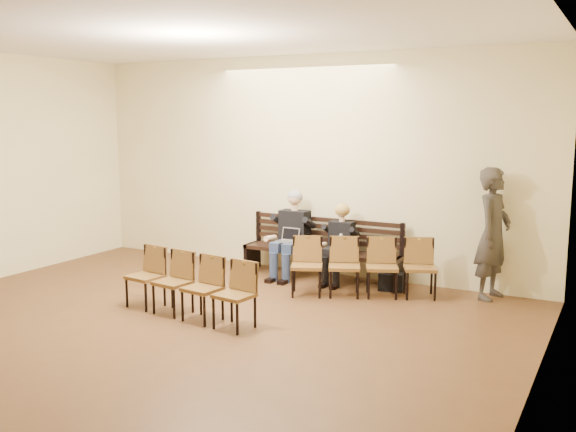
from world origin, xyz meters
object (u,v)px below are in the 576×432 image
(chair_row_back, at_px, (187,286))
(water_bottle, at_px, (341,249))
(chair_row_front, at_px, (363,267))
(bench, at_px, (320,264))
(seated_man, at_px, (292,234))
(bag, at_px, (391,282))
(laptop, at_px, (287,244))
(passerby, at_px, (494,224))
(seated_woman, at_px, (339,248))

(chair_row_back, bearing_deg, water_bottle, 70.79)
(chair_row_front, bearing_deg, water_bottle, 123.09)
(bench, distance_m, seated_man, 0.65)
(seated_man, relative_size, chair_row_back, 0.69)
(water_bottle, bearing_deg, bag, 12.97)
(chair_row_front, distance_m, chair_row_back, 2.53)
(laptop, relative_size, chair_row_front, 0.15)
(bench, distance_m, chair_row_front, 1.19)
(seated_man, height_order, passerby, passerby)
(bag, relative_size, passerby, 0.17)
(seated_woman, height_order, water_bottle, seated_woman)
(water_bottle, height_order, chair_row_back, chair_row_back)
(seated_man, relative_size, laptop, 4.56)
(bench, bearing_deg, laptop, -142.63)
(bag, distance_m, chair_row_back, 3.08)
(passerby, distance_m, chair_row_back, 4.26)
(bag, xyz_separation_m, chair_row_front, (-0.26, -0.49, 0.29))
(bench, bearing_deg, bag, -7.61)
(passerby, bearing_deg, bench, 103.64)
(seated_woman, distance_m, chair_row_back, 2.68)
(passerby, height_order, chair_row_back, passerby)
(bench, relative_size, seated_man, 1.90)
(laptop, relative_size, chair_row_back, 0.15)
(water_bottle, height_order, bag, water_bottle)
(bag, bearing_deg, bench, 172.39)
(seated_man, distance_m, chair_row_back, 2.50)
(seated_man, height_order, laptop, seated_man)
(seated_man, relative_size, passerby, 0.65)
(passerby, xyz_separation_m, chair_row_front, (-1.62, -0.75, -0.64))
(passerby, bearing_deg, chair_row_back, 141.32)
(water_bottle, relative_size, chair_row_front, 0.12)
(seated_woman, xyz_separation_m, laptop, (-0.79, -0.21, 0.03))
(bench, xyz_separation_m, chair_row_front, (0.97, -0.65, 0.19))
(water_bottle, distance_m, chair_row_front, 0.60)
(bag, bearing_deg, chair_row_front, -117.98)
(bench, height_order, laptop, laptop)
(passerby, relative_size, chair_row_front, 1.04)
(seated_woman, height_order, chair_row_back, seated_woman)
(laptop, height_order, chair_row_back, chair_row_back)
(water_bottle, bearing_deg, laptop, 179.38)
(laptop, bearing_deg, seated_woman, 22.29)
(bench, distance_m, passerby, 2.73)
(chair_row_back, bearing_deg, seated_woman, 75.20)
(laptop, xyz_separation_m, water_bottle, (0.92, -0.01, 0.01))
(passerby, bearing_deg, water_bottle, 113.11)
(water_bottle, bearing_deg, chair_row_front, -33.05)
(laptop, xyz_separation_m, chair_row_front, (1.40, -0.32, -0.14))
(bench, xyz_separation_m, chair_row_back, (-0.64, -2.60, 0.18))
(chair_row_front, bearing_deg, bench, 122.44)
(bag, bearing_deg, laptop, -174.46)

